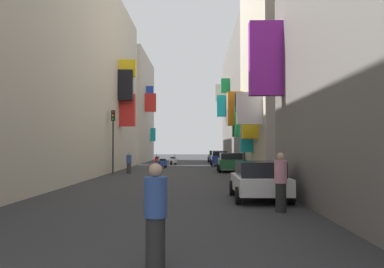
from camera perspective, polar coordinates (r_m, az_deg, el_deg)
The scene contains 18 objects.
ground_plane at distance 32.17m, azimuth -1.78°, elevation -5.17°, with size 140.00×140.00×0.00m, color #2D2D30.
building_left_near at distance 25.59m, azimuth -21.21°, elevation 10.09°, with size 7.39×42.26×14.28m.
building_left_mid_b at distance 55.66m, azimuth -8.98°, elevation 3.28°, with size 7.35×14.86×13.47m.
building_right_mid_b at distance 26.69m, azimuth 15.12°, elevation 9.30°, with size 7.40×6.15×14.11m.
building_right_mid_c at distance 33.79m, azimuth 12.26°, elevation 13.30°, with size 7.20×7.06×21.42m.
building_right_far at distance 49.48m, azimuth 8.42°, elevation 3.94°, with size 7.28×26.56×13.55m.
parked_car_white at distance 16.04m, azimuth 9.01°, elevation -6.04°, with size 1.99×4.02×1.42m.
parked_car_blue at distance 43.48m, azimuth 3.71°, elevation -3.21°, with size 1.86×4.30×1.49m.
parked_car_grey at distance 53.20m, azimuth 3.17°, elevation -2.96°, with size 1.90×4.11×1.42m.
parked_car_green at distance 32.92m, azimuth 5.20°, elevation -3.74°, with size 2.00×3.90×1.46m.
scooter_red at distance 45.98m, azimuth -4.76°, elevation -3.53°, with size 0.60×1.98×1.13m.
scooter_white at distance 44.95m, azimuth -2.52°, elevation -3.57°, with size 0.73×1.85×1.13m.
scooter_blue at distance 37.91m, azimuth -4.09°, elevation -3.93°, with size 0.87×1.86×1.13m.
pedestrian_crossing at distance 31.28m, azimuth -8.45°, elevation -3.85°, with size 0.40×0.40×1.55m.
pedestrian_near_left at distance 13.16m, azimuth 11.80°, elevation -6.35°, with size 0.39×0.39×1.79m.
pedestrian_mid_street at distance 7.05m, azimuth -4.92°, elevation -10.88°, with size 0.41×0.41×1.71m.
traffic_light_near_corner at distance 31.00m, azimuth -10.54°, elevation 0.42°, with size 0.26×0.34×4.55m.
traffic_light_far_corner at distance 28.82m, azimuth 7.01°, elevation 0.02°, with size 0.26×0.34×4.12m.
Camera 1 is at (1.45, -2.08, 1.99)m, focal length 39.79 mm.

